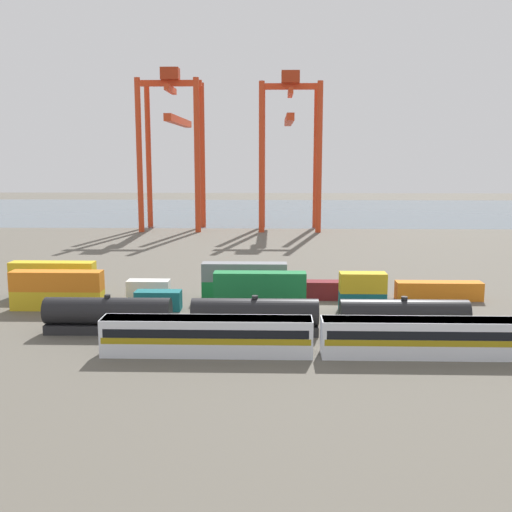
{
  "coord_description": "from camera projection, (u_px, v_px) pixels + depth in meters",
  "views": [
    {
      "loc": [
        -6.43,
        -80.44,
        20.33
      ],
      "look_at": [
        -9.09,
        16.52,
        4.15
      ],
      "focal_mm": 42.55,
      "sensor_mm": 36.0,
      "label": 1
    }
  ],
  "objects": [
    {
      "name": "shipping_container_2",
      "position": [
        158.0,
        300.0,
        80.32
      ],
      "size": [
        6.04,
        2.44,
        2.6
      ],
      "primitive_type": "cube",
      "color": "#146066",
      "rests_on": "ground_plane"
    },
    {
      "name": "shipping_container_8",
      "position": [
        53.0,
        271.0,
        87.13
      ],
      "size": [
        12.1,
        2.44,
        2.6
      ],
      "primitive_type": "cube",
      "color": "gold",
      "rests_on": "shipping_container_7"
    },
    {
      "name": "shipping_container_13",
      "position": [
        439.0,
        291.0,
        86.06
      ],
      "size": [
        12.1,
        2.44,
        2.6
      ],
      "primitive_type": "cube",
      "color": "orange",
      "rests_on": "ground_plane"
    },
    {
      "name": "shipping_container_0",
      "position": [
        58.0,
        300.0,
        80.68
      ],
      "size": [
        12.1,
        2.44,
        2.6
      ],
      "primitive_type": "cube",
      "color": "gold",
      "rests_on": "ground_plane"
    },
    {
      "name": "shipping_container_4",
      "position": [
        260.0,
        282.0,
        79.52
      ],
      "size": [
        12.1,
        2.44,
        2.6
      ],
      "primitive_type": "cube",
      "color": "#197538",
      "rests_on": "shipping_container_3"
    },
    {
      "name": "harbour_water",
      "position": [
        290.0,
        211.0,
        223.73
      ],
      "size": [
        400.0,
        110.0,
        0.01
      ],
      "primitive_type": "cube",
      "color": "slate",
      "rests_on": "ground_plane"
    },
    {
      "name": "shipping_container_12",
      "position": [
        341.0,
        290.0,
        86.44
      ],
      "size": [
        12.1,
        2.44,
        2.6
      ],
      "primitive_type": "cube",
      "color": "maroon",
      "rests_on": "ground_plane"
    },
    {
      "name": "shipping_container_11",
      "position": [
        244.0,
        272.0,
        86.38
      ],
      "size": [
        12.1,
        2.44,
        2.6
      ],
      "primitive_type": "cube",
      "color": "slate",
      "rests_on": "shipping_container_10"
    },
    {
      "name": "shipping_container_10",
      "position": [
        244.0,
        290.0,
        86.81
      ],
      "size": [
        12.1,
        2.44,
        2.6
      ],
      "primitive_type": "cube",
      "color": "#197538",
      "rests_on": "ground_plane"
    },
    {
      "name": "ground_plane",
      "position": [
        304.0,
        257.0,
        121.93
      ],
      "size": [
        420.0,
        420.0,
        0.0
      ],
      "primitive_type": "plane",
      "color": "#5B564C"
    },
    {
      "name": "freight_tank_row",
      "position": [
        255.0,
        316.0,
        69.36
      ],
      "size": [
        48.38,
        3.07,
        4.53
      ],
      "color": "#232326",
      "rests_on": "ground_plane"
    },
    {
      "name": "gantry_crane_west",
      "position": [
        174.0,
        133.0,
        167.38
      ],
      "size": [
        16.84,
        40.96,
        43.29
      ],
      "color": "red",
      "rests_on": "ground_plane"
    },
    {
      "name": "gantry_crane_central",
      "position": [
        290.0,
        135.0,
        165.54
      ],
      "size": [
        16.64,
        34.11,
        42.36
      ],
      "color": "red",
      "rests_on": "ground_plane"
    },
    {
      "name": "shipping_container_7",
      "position": [
        54.0,
        288.0,
        87.56
      ],
      "size": [
        12.1,
        2.44,
        2.6
      ],
      "primitive_type": "cube",
      "color": "#146066",
      "rests_on": "ground_plane"
    },
    {
      "name": "shipping_container_6",
      "position": [
        363.0,
        282.0,
        79.16
      ],
      "size": [
        6.04,
        2.44,
        2.6
      ],
      "primitive_type": "cube",
      "color": "gold",
      "rests_on": "shipping_container_5"
    },
    {
      "name": "shipping_container_5",
      "position": [
        362.0,
        302.0,
        79.59
      ],
      "size": [
        6.04,
        2.44,
        2.6
      ],
      "primitive_type": "cube",
      "color": "#146066",
      "rests_on": "ground_plane"
    },
    {
      "name": "shipping_container_9",
      "position": [
        149.0,
        289.0,
        87.19
      ],
      "size": [
        6.04,
        2.44,
        2.6
      ],
      "primitive_type": "cube",
      "color": "silver",
      "rests_on": "ground_plane"
    },
    {
      "name": "shipping_container_1",
      "position": [
        57.0,
        281.0,
        80.25
      ],
      "size": [
        12.1,
        2.44,
        2.6
      ],
      "primitive_type": "cube",
      "color": "orange",
      "rests_on": "shipping_container_0"
    },
    {
      "name": "passenger_train",
      "position": [
        428.0,
        336.0,
        61.6
      ],
      "size": [
        66.65,
        3.14,
        3.9
      ],
      "color": "silver",
      "rests_on": "ground_plane"
    },
    {
      "name": "shipping_container_3",
      "position": [
        260.0,
        301.0,
        79.95
      ],
      "size": [
        12.1,
        2.44,
        2.6
      ],
      "primitive_type": "cube",
      "color": "#197538",
      "rests_on": "ground_plane"
    }
  ]
}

